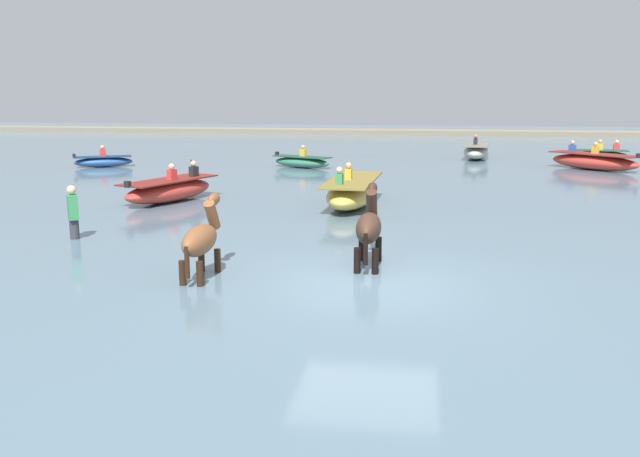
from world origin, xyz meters
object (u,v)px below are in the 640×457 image
Objects in this scene: horse_trailing_dark_bay at (369,230)px; boat_near_port at (170,190)px; channel_buoy at (192,179)px; boat_mid_channel at (302,162)px; boat_distant_east at (352,192)px; boat_mid_outer at (594,161)px; person_wading_mid at (74,220)px; boat_far_inshore at (600,155)px; boat_distant_west at (476,152)px; horse_lead_chestnut at (201,242)px; boat_near_starboard at (103,161)px.

boat_near_port is at bearing 134.79° from horse_trailing_dark_bay.
channel_buoy is at bearing 124.82° from horse_trailing_dark_bay.
channel_buoy is at bearing -117.09° from boat_mid_channel.
channel_buoy is at bearing 149.17° from boat_distant_east.
boat_distant_east is 13.80m from boat_mid_outer.
channel_buoy is at bearing 93.15° from person_wading_mid.
boat_mid_outer is at bearing 49.10° from boat_distant_east.
boat_far_inshore is 0.74× the size of boat_mid_outer.
boat_distant_east reaches higher than boat_distant_west.
boat_near_port is at bearing -179.19° from boat_distant_east.
boat_near_port is 2.18× the size of person_wading_mid.
boat_mid_channel is 0.79× the size of boat_mid_outer.
person_wading_mid is at bearing -86.85° from channel_buoy.
horse_lead_chestnut is at bearing -69.43° from channel_buoy.
boat_near_port is at bearing -144.00° from boat_mid_outer.
boat_mid_channel reaches higher than boat_near_starboard.
boat_distant_west is at bearing 138.73° from boat_mid_outer.
boat_mid_outer reaches higher than boat_near_port.
horse_lead_chestnut is 0.55× the size of boat_distant_west.
boat_near_starboard is 0.76× the size of boat_distant_west.
boat_far_inshore is 5.73m from boat_distant_west.
horse_trailing_dark_bay is 6.64m from boat_distant_east.
boat_distant_east is at bearing 43.25° from person_wading_mid.
boat_distant_east reaches higher than boat_near_starboard.
boat_mid_channel is 6.37m from channel_buoy.
boat_near_port is 1.00× the size of boat_mid_outer.
boat_far_inshore is 17.73m from boat_distant_east.
boat_far_inshore is at bearing 54.60° from boat_distant_east.
channel_buoy is (-2.90, -5.68, -0.06)m from boat_mid_channel.
boat_near_port is at bearing 88.24° from person_wading_mid.
person_wading_mid reaches higher than channel_buoy.
horse_lead_chestnut is at bearing -103.03° from boat_distant_east.
boat_mid_outer is at bearing 5.29° from boat_mid_channel.
boat_mid_outer is at bearing 59.24° from horse_lead_chestnut.
boat_near_starboard is (-12.73, 14.78, -0.44)m from horse_trailing_dark_bay.
boat_far_inshore is at bearing 51.18° from person_wading_mid.
boat_near_starboard is 1.55× the size of person_wading_mid.
boat_distant_east is (-10.27, -14.45, 0.11)m from boat_far_inshore.
horse_trailing_dark_bay is at bearing -75.24° from boat_mid_channel.
boat_distant_east is (1.80, 7.78, -0.25)m from horse_lead_chestnut.
channel_buoy is (-7.08, 10.18, -0.49)m from horse_trailing_dark_bay.
boat_mid_outer is (9.04, 10.43, -0.04)m from boat_distant_east.
horse_trailing_dark_bay is 0.57× the size of boat_distant_west.
horse_trailing_dark_bay is 0.54× the size of boat_near_port.
boat_far_inshore is (12.07, 22.23, -0.36)m from horse_lead_chestnut.
person_wading_mid is (-0.16, -5.18, 0.09)m from boat_near_port.
channel_buoy is (-4.28, 11.40, -0.44)m from horse_lead_chestnut.
boat_near_starboard is 20.89m from boat_mid_outer.
boat_distant_east reaches higher than channel_buoy.
boat_near_starboard is 7.28m from channel_buoy.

